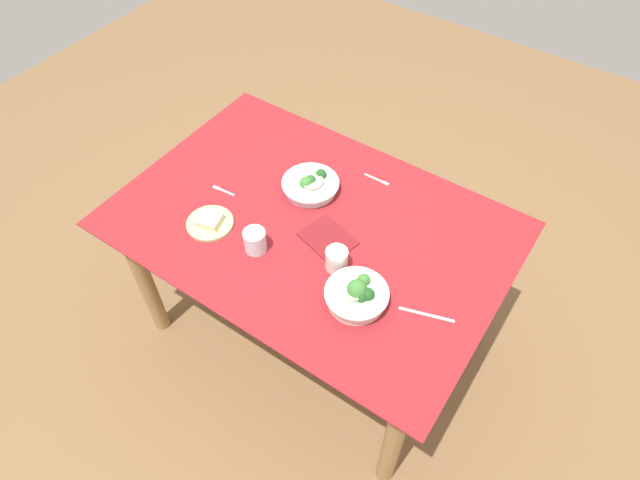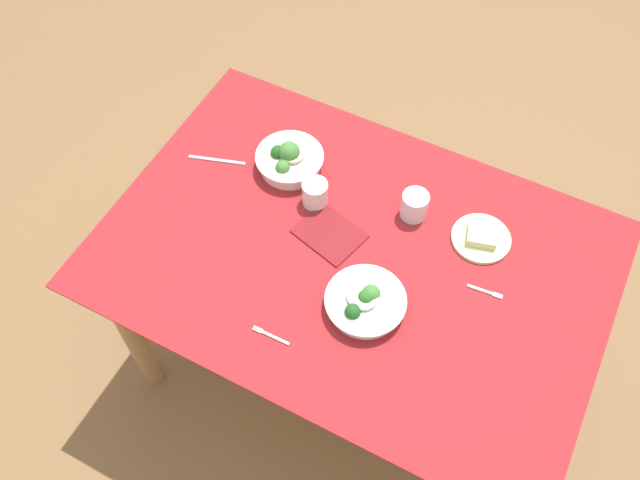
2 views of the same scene
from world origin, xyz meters
The scene contains 11 objects.
ground_plane centered at (0.00, 0.00, 0.00)m, with size 6.00×6.00×0.00m, color brown.
dining_table centered at (0.00, 0.00, 0.66)m, with size 1.46×1.00×0.77m.
broccoli_bowl_far centered at (-0.32, 0.20, 0.80)m, with size 0.22×0.22×0.11m.
broccoli_bowl_near centered at (0.10, -0.14, 0.80)m, with size 0.23×0.23×0.08m.
bread_side_plate centered at (0.31, 0.22, 0.78)m, with size 0.18×0.18×0.04m.
water_glass_center centered at (0.10, 0.21, 0.81)m, with size 0.08×0.08×0.09m, color silver.
water_glass_side centered at (-0.19, 0.12, 0.81)m, with size 0.08×0.08×0.08m, color silver.
fork_by_far_bowl centered at (0.39, 0.06, 0.77)m, with size 0.10×0.02×0.00m.
fork_by_near_bowl centered at (-0.09, -0.34, 0.77)m, with size 0.11×0.01×0.00m.
table_knife_left centered at (-0.54, 0.12, 0.77)m, with size 0.19×0.01×0.00m, color #B7B7BC.
napkin_folded_upper centered at (-0.09, 0.03, 0.77)m, with size 0.19×0.15×0.01m, color maroon.
Camera 1 is at (-0.80, 1.11, 2.32)m, focal length 30.84 mm.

